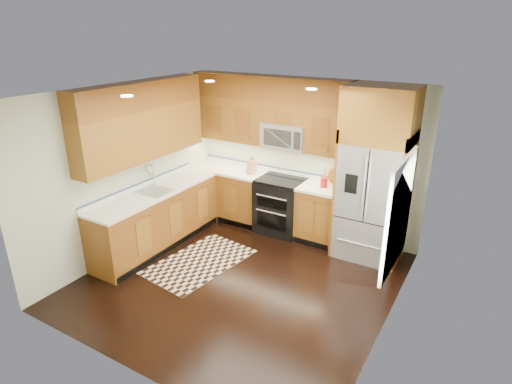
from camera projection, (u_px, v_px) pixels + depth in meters
The scene contains 16 objects.
ground at pixel (241, 280), 6.03m from camera, with size 4.00×4.00×0.00m, color black.
wall_back at pixel (304, 156), 7.15m from camera, with size 4.00×0.02×2.60m, color beige.
wall_left at pixel (129, 169), 6.50m from camera, with size 0.02×4.00×2.60m, color beige.
wall_right at pixel (395, 229), 4.60m from camera, with size 0.02×4.00×2.60m, color beige.
window at pixel (399, 214), 4.74m from camera, with size 0.04×1.10×1.30m.
base_cabinets at pixel (207, 210), 7.17m from camera, with size 2.85×3.00×0.90m.
countertop at pixel (217, 184), 7.02m from camera, with size 2.86×3.01×0.04m.
upper_cabinets at pixel (214, 116), 6.70m from camera, with size 2.85×3.00×1.15m.
range at pixel (280, 206), 7.31m from camera, with size 0.76×0.67×0.95m.
microwave at pixel (286, 136), 6.98m from camera, with size 0.76×0.40×0.42m.
refrigerator at pixel (374, 175), 6.24m from camera, with size 0.98×0.75×2.60m.
sink_faucet at pixel (154, 187), 6.67m from camera, with size 0.54×0.44×0.37m.
rug at pixel (200, 262), 6.47m from camera, with size 0.96×1.60×0.01m, color black.
knife_block at pixel (252, 167), 7.40m from camera, with size 0.13×0.16×0.30m.
utensil_crock at pixel (324, 180), 6.78m from camera, with size 0.15×0.15×0.33m.
cutting_board at pixel (336, 183), 6.94m from camera, with size 0.28×0.28×0.02m, color brown.
Camera 1 is at (2.82, -4.32, 3.36)m, focal length 30.00 mm.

